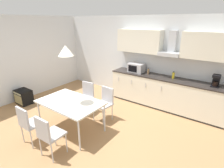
% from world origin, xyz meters
% --- Properties ---
extents(ground_plane, '(8.73, 7.22, 0.02)m').
position_xyz_m(ground_plane, '(0.00, 0.00, -0.01)').
color(ground_plane, '#9E754C').
extents(wall_back, '(6.98, 0.10, 2.62)m').
position_xyz_m(wall_back, '(0.00, 2.46, 1.31)').
color(wall_back, silver).
rests_on(wall_back, ground_plane).
extents(wall_left, '(0.10, 5.78, 2.62)m').
position_xyz_m(wall_left, '(-2.96, 0.00, 1.31)').
color(wall_left, silver).
rests_on(wall_left, ground_plane).
extents(kitchen_counter, '(3.34, 0.62, 0.94)m').
position_xyz_m(kitchen_counter, '(1.09, 2.11, 0.47)').
color(kitchen_counter, '#333333').
rests_on(kitchen_counter, ground_plane).
extents(backsplash_tile, '(3.32, 0.02, 0.57)m').
position_xyz_m(backsplash_tile, '(1.09, 2.40, 1.22)').
color(backsplash_tile, silver).
rests_on(backsplash_tile, kitchen_counter).
extents(upper_wall_cabinets, '(3.32, 0.40, 0.67)m').
position_xyz_m(upper_wall_cabinets, '(1.09, 2.24, 1.87)').
color(upper_wall_cabinets, silver).
extents(microwave, '(0.48, 0.35, 0.28)m').
position_xyz_m(microwave, '(0.12, 2.11, 1.08)').
color(microwave, '#ADADB2').
rests_on(microwave, kitchen_counter).
extents(coffee_maker, '(0.18, 0.19, 0.30)m').
position_xyz_m(coffee_maker, '(2.31, 2.14, 1.09)').
color(coffee_maker, black).
rests_on(coffee_maker, kitchen_counter).
extents(bottle_brown, '(0.06, 0.06, 0.19)m').
position_xyz_m(bottle_brown, '(0.52, 2.13, 1.02)').
color(bottle_brown, brown).
rests_on(bottle_brown, kitchen_counter).
extents(bottle_yellow, '(0.07, 0.07, 0.21)m').
position_xyz_m(bottle_yellow, '(1.27, 2.15, 1.03)').
color(bottle_yellow, yellow).
rests_on(bottle_yellow, kitchen_counter).
extents(dining_table, '(1.45, 0.92, 0.74)m').
position_xyz_m(dining_table, '(-0.25, -0.29, 0.70)').
color(dining_table, silver).
rests_on(dining_table, ground_plane).
extents(chair_near_right, '(0.41, 0.41, 0.87)m').
position_xyz_m(chair_near_right, '(0.08, -1.13, 0.53)').
color(chair_near_right, '#B2B2B7').
rests_on(chair_near_right, ground_plane).
extents(chair_near_left, '(0.40, 0.40, 0.87)m').
position_xyz_m(chair_near_left, '(-0.57, -1.13, 0.53)').
color(chair_near_left, '#B2B2B7').
rests_on(chair_near_left, ground_plane).
extents(chair_far_right, '(0.43, 0.43, 0.87)m').
position_xyz_m(chair_far_right, '(0.08, 0.56, 0.53)').
color(chair_far_right, '#B2B2B7').
rests_on(chair_far_right, ground_plane).
extents(chair_far_left, '(0.43, 0.43, 0.87)m').
position_xyz_m(chair_far_left, '(-0.58, 0.56, 0.53)').
color(chair_far_left, '#B2B2B7').
rests_on(chair_far_left, ground_plane).
extents(guitar_amp, '(0.52, 0.37, 0.44)m').
position_xyz_m(guitar_amp, '(-2.56, -0.20, 0.22)').
color(guitar_amp, black).
rests_on(guitar_amp, ground_plane).
extents(pendant_lamp, '(0.32, 0.32, 0.22)m').
position_xyz_m(pendant_lamp, '(-0.25, -0.29, 1.89)').
color(pendant_lamp, silver).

